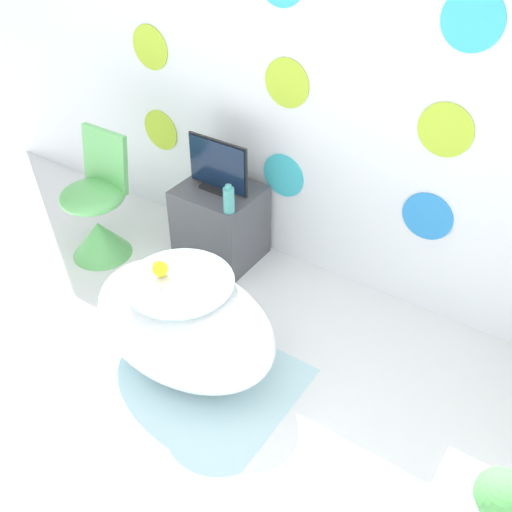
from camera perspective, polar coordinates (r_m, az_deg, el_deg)
The scene contains 10 objects.
ground_plane at distance 2.98m, azimuth -20.02°, elevation -18.99°, with size 12.00×12.00×0.00m, color white.
wall_back_dotted at distance 3.37m, azimuth 2.84°, elevation 18.61°, with size 5.09×0.05×2.60m.
rug at distance 3.19m, azimuth -7.52°, elevation -11.19°, with size 1.20×0.89×0.01m.
bathtub at distance 3.03m, azimuth -6.87°, elevation -6.41°, with size 1.01×0.63×0.59m.
rubber_duck at distance 2.84m, azimuth -9.17°, elevation -1.16°, with size 0.08×0.09×0.09m.
chair at distance 3.93m, azimuth -14.84°, elevation 3.54°, with size 0.40×0.40×0.82m.
tv_cabinet at distance 3.80m, azimuth -3.44°, elevation 3.16°, with size 0.49×0.42×0.50m.
tv at distance 3.59m, azimuth -3.65°, elevation 8.38°, with size 0.41×0.12×0.33m.
vase at distance 3.41m, azimuth -2.61°, elevation 5.39°, with size 0.06×0.06×0.18m.
potted_plant_left at distance 2.27m, azimuth 22.22°, elevation -20.50°, with size 0.18×0.18×0.23m.
Camera 1 is at (1.65, -0.72, 2.38)m, focal length 42.00 mm.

